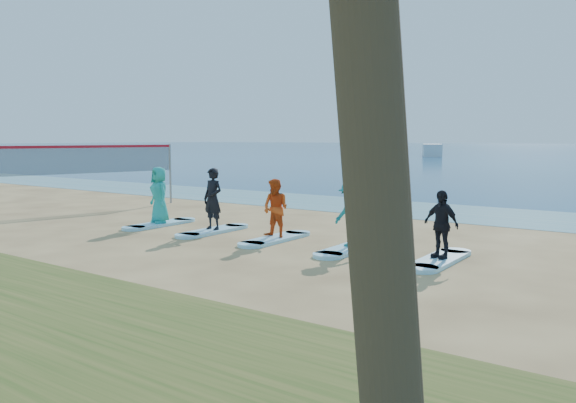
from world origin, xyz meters
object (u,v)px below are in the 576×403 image
Objects in this scene: student_0 at (159,195)px; surfboard_3 at (350,248)px; boat_offshore_a at (432,156)px; student_4 at (441,224)px; surfboard_0 at (160,224)px; surfboard_2 at (276,239)px; volleyball_net at (61,161)px; surfboard_4 at (440,260)px; student_3 at (350,214)px; student_2 at (276,208)px; surfboard_1 at (213,231)px; student_1 at (213,199)px.

student_0 is 0.80× the size of surfboard_3.
student_4 is (27.81, -71.82, 0.85)m from boat_offshore_a.
surfboard_2 is (4.54, 0.00, 0.00)m from surfboard_0.
surfboard_4 is (14.58, -0.16, -1.86)m from volleyball_net.
volleyball_net is at bearing -159.93° from student_3.
boat_offshore_a is at bearing 130.40° from student_3.
volleyball_net is 4.00× the size of surfboard_4.
surfboard_0 is 9.12m from student_4.
student_2 is at bearing 0.00° from surfboard_2.
surfboard_2 is 4.54m from surfboard_4.
student_0 reaches higher than surfboard_1.
surfboard_0 is at bearing 0.00° from student_0.
surfboard_1 is 1.40× the size of student_2.
student_4 reaches higher than surfboard_4.
surfboard_1 is 6.81m from surfboard_4.
surfboard_3 is 1.45× the size of student_4.
student_1 is at bearing 180.00° from surfboard_2.
volleyball_net is 7.82m from student_1.
student_3 is 0.72× the size of surfboard_4.
student_2 is (0.00, 0.00, 0.83)m from surfboard_2.
volleyball_net reaches higher than surfboard_2.
student_1 is at bearing -1.19° from volleyball_net.
surfboard_3 and surfboard_4 have the same top height.
surfboard_0 is 1.23× the size of student_1.
student_0 is 9.13m from surfboard_4.
surfboard_3 is (4.54, 0.00, -0.94)m from student_1.
student_4 reaches higher than surfboard_0.
student_3 is (2.27, 0.00, 0.01)m from student_2.
student_2 is at bearing 180.00° from surfboard_3.
surfboard_3 is (6.81, 0.00, -0.92)m from student_0.
boat_offshore_a is 74.23m from student_0.
surfboard_4 is at bearing -0.63° from volleyball_net.
student_1 is 6.88m from surfboard_4.
boat_offshore_a is 4.10× the size of surfboard_1.
student_2 is (10.04, -0.16, -1.03)m from volleyball_net.
boat_offshore_a is 4.10× the size of surfboard_2.
surfboard_3 is at bearing -93.59° from boat_offshore_a.
surfboard_3 is 2.41m from student_4.
student_4 is at bearing 0.00° from surfboard_0.
volleyball_net reaches higher than surfboard_1.
volleyball_net is at bearing -162.86° from student_4.
student_1 reaches higher than surfboard_2.
student_3 is at bearing 0.00° from surfboard_2.
surfboard_3 is at bearing 180.00° from surfboard_4.
student_1 is (2.27, 0.00, 0.02)m from student_0.
surfboard_3 is at bearing 2.55° from student_1.
boat_offshore_a reaches higher than surfboard_0.
surfboard_4 is (4.54, 0.00, -0.83)m from student_2.
surfboard_4 is (9.08, 0.00, -0.92)m from student_0.
boat_offshore_a is (-13.23, 71.66, -1.90)m from volleyball_net.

